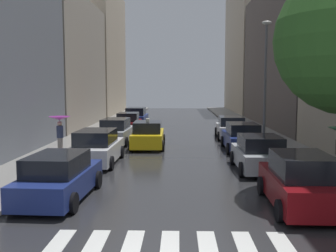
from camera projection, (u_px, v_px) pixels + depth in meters
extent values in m
cube|color=#2B2B2D|center=(176.00, 134.00, 31.10)|extent=(28.00, 72.00, 0.04)
cube|color=gray|center=(95.00, 133.00, 31.28)|extent=(3.00, 72.00, 0.15)
cube|color=gray|center=(258.00, 133.00, 30.91)|extent=(3.00, 72.00, 0.15)
cube|color=silver|center=(55.00, 247.00, 9.19)|extent=(0.45, 2.20, 0.01)
cube|color=silver|center=(93.00, 248.00, 9.17)|extent=(0.45, 2.20, 0.01)
cube|color=silver|center=(131.00, 248.00, 9.14)|extent=(0.45, 2.20, 0.01)
cube|color=silver|center=(170.00, 248.00, 9.12)|extent=(0.45, 2.20, 0.01)
cube|color=silver|center=(208.00, 249.00, 9.09)|extent=(0.45, 2.20, 0.01)
cube|color=silver|center=(247.00, 249.00, 9.07)|extent=(0.45, 2.20, 0.01)
cube|color=silver|center=(286.00, 250.00, 9.04)|extent=(0.45, 2.20, 0.01)
cube|color=#9E9384|center=(57.00, 64.00, 35.76)|extent=(6.00, 15.34, 11.62)
cube|color=#B2A38C|center=(95.00, 53.00, 51.90)|extent=(6.00, 15.85, 16.39)
cube|color=#564C47|center=(297.00, 56.00, 35.82)|extent=(6.00, 20.99, 13.07)
cube|color=#B2A38C|center=(254.00, 45.00, 56.55)|extent=(6.00, 19.46, 19.45)
cube|color=navy|center=(60.00, 183.00, 13.11)|extent=(2.01, 4.53, 0.76)
cube|color=black|center=(57.00, 164.00, 12.82)|extent=(1.70, 2.52, 0.62)
cylinder|color=black|center=(50.00, 179.00, 14.66)|extent=(0.25, 0.65, 0.64)
cylinder|color=black|center=(97.00, 180.00, 14.52)|extent=(0.25, 0.65, 0.64)
cylinder|color=black|center=(14.00, 202.00, 11.74)|extent=(0.25, 0.65, 0.64)
cylinder|color=black|center=(72.00, 203.00, 11.61)|extent=(0.25, 0.65, 0.64)
cube|color=silver|center=(97.00, 151.00, 19.16)|extent=(1.97, 4.63, 0.82)
cube|color=black|center=(96.00, 137.00, 18.86)|extent=(1.71, 2.55, 0.67)
cylinder|color=black|center=(86.00, 152.00, 20.74)|extent=(0.23, 0.64, 0.64)
cylinder|color=black|center=(122.00, 152.00, 20.66)|extent=(0.23, 0.64, 0.64)
cylinder|color=black|center=(69.00, 163.00, 17.72)|extent=(0.23, 0.64, 0.64)
cylinder|color=black|center=(111.00, 163.00, 17.64)|extent=(0.23, 0.64, 0.64)
cube|color=#B2B7BF|center=(116.00, 135.00, 25.76)|extent=(1.93, 4.59, 0.82)
cube|color=black|center=(116.00, 124.00, 25.46)|extent=(1.64, 2.55, 0.67)
cylinder|color=black|center=(108.00, 136.00, 27.33)|extent=(0.24, 0.65, 0.64)
cylinder|color=black|center=(133.00, 136.00, 27.21)|extent=(0.24, 0.65, 0.64)
cylinder|color=black|center=(98.00, 142.00, 24.37)|extent=(0.24, 0.65, 0.64)
cylinder|color=black|center=(126.00, 142.00, 24.25)|extent=(0.24, 0.65, 0.64)
cube|color=maroon|center=(129.00, 126.00, 31.42)|extent=(1.84, 4.11, 0.83)
cube|color=black|center=(128.00, 117.00, 31.14)|extent=(1.60, 2.27, 0.68)
cylinder|color=black|center=(120.00, 127.00, 32.80)|extent=(0.23, 0.64, 0.64)
cylinder|color=black|center=(141.00, 127.00, 32.77)|extent=(0.23, 0.64, 0.64)
cylinder|color=black|center=(115.00, 131.00, 30.12)|extent=(0.23, 0.64, 0.64)
cylinder|color=black|center=(138.00, 131.00, 30.09)|extent=(0.23, 0.64, 0.64)
cube|color=navy|center=(136.00, 120.00, 36.85)|extent=(1.92, 4.78, 0.89)
cube|color=black|center=(136.00, 111.00, 36.53)|extent=(1.67, 2.64, 0.73)
cylinder|color=black|center=(129.00, 121.00, 38.48)|extent=(0.23, 0.64, 0.64)
cylinder|color=black|center=(148.00, 121.00, 38.41)|extent=(0.23, 0.64, 0.64)
cylinder|color=black|center=(124.00, 124.00, 35.35)|extent=(0.23, 0.64, 0.64)
cylinder|color=black|center=(145.00, 125.00, 35.28)|extent=(0.23, 0.64, 0.64)
cube|color=maroon|center=(300.00, 188.00, 12.18)|extent=(1.92, 4.24, 0.85)
cube|color=black|center=(303.00, 165.00, 11.89)|extent=(1.66, 2.35, 0.70)
cylinder|color=black|center=(262.00, 186.00, 13.63)|extent=(0.24, 0.65, 0.64)
cylinder|color=black|center=(315.00, 186.00, 13.53)|extent=(0.24, 0.65, 0.64)
cylinder|color=black|center=(280.00, 211.00, 10.88)|extent=(0.24, 0.65, 0.64)
cube|color=#B2B7BF|center=(259.00, 158.00, 17.56)|extent=(1.98, 4.09, 0.78)
cube|color=black|center=(260.00, 143.00, 17.28)|extent=(1.73, 2.26, 0.64)
cylinder|color=black|center=(233.00, 158.00, 18.94)|extent=(0.23, 0.64, 0.64)
cylinder|color=black|center=(273.00, 158.00, 18.90)|extent=(0.23, 0.64, 0.64)
cylinder|color=black|center=(242.00, 170.00, 16.26)|extent=(0.23, 0.64, 0.64)
cylinder|color=black|center=(289.00, 170.00, 16.23)|extent=(0.23, 0.64, 0.64)
cube|color=navy|center=(242.00, 141.00, 23.10)|extent=(1.91, 4.46, 0.80)
cube|color=black|center=(243.00, 129.00, 22.80)|extent=(1.68, 2.45, 0.65)
cylinder|color=black|center=(223.00, 141.00, 24.61)|extent=(0.22, 0.64, 0.64)
cylinder|color=black|center=(253.00, 141.00, 24.56)|extent=(0.22, 0.64, 0.64)
cylinder|color=black|center=(229.00, 149.00, 21.69)|extent=(0.22, 0.64, 0.64)
cylinder|color=black|center=(263.00, 149.00, 21.64)|extent=(0.22, 0.64, 0.64)
cube|color=silver|center=(231.00, 130.00, 28.44)|extent=(2.01, 4.36, 0.78)
cube|color=black|center=(231.00, 121.00, 28.16)|extent=(1.73, 2.41, 0.64)
cylinder|color=black|center=(216.00, 131.00, 29.93)|extent=(0.24, 0.65, 0.64)
cylinder|color=black|center=(241.00, 132.00, 29.83)|extent=(0.24, 0.65, 0.64)
cylinder|color=black|center=(219.00, 136.00, 27.11)|extent=(0.24, 0.65, 0.64)
cylinder|color=black|center=(247.00, 136.00, 27.00)|extent=(0.24, 0.65, 0.64)
cube|color=yellow|center=(148.00, 138.00, 24.15)|extent=(1.93, 4.38, 0.80)
cube|color=black|center=(148.00, 127.00, 23.86)|extent=(1.67, 2.42, 0.65)
cube|color=#F2EDCC|center=(148.00, 120.00, 23.82)|extent=(0.21, 0.36, 0.18)
cylinder|color=black|center=(135.00, 139.00, 25.61)|extent=(0.23, 0.64, 0.64)
cylinder|color=black|center=(163.00, 139.00, 25.59)|extent=(0.23, 0.64, 0.64)
cylinder|color=black|center=(131.00, 146.00, 22.76)|extent=(0.23, 0.64, 0.64)
cylinder|color=black|center=(162.00, 146.00, 22.74)|extent=(0.23, 0.64, 0.64)
cylinder|color=gray|center=(60.00, 145.00, 21.37)|extent=(0.28, 0.28, 0.82)
cylinder|color=navy|center=(60.00, 132.00, 21.30)|extent=(0.36, 0.36, 0.65)
sphere|color=tan|center=(60.00, 124.00, 21.25)|extent=(0.26, 0.26, 0.26)
cone|color=#8C1E8C|center=(60.00, 118.00, 21.22)|extent=(1.17, 1.17, 0.20)
cylinder|color=#333338|center=(60.00, 125.00, 21.26)|extent=(0.02, 0.02, 0.74)
cylinder|color=#595B60|center=(265.00, 86.00, 24.20)|extent=(0.16, 0.16, 7.34)
ellipsoid|color=beige|center=(267.00, 23.00, 23.81)|extent=(0.60, 0.28, 0.24)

